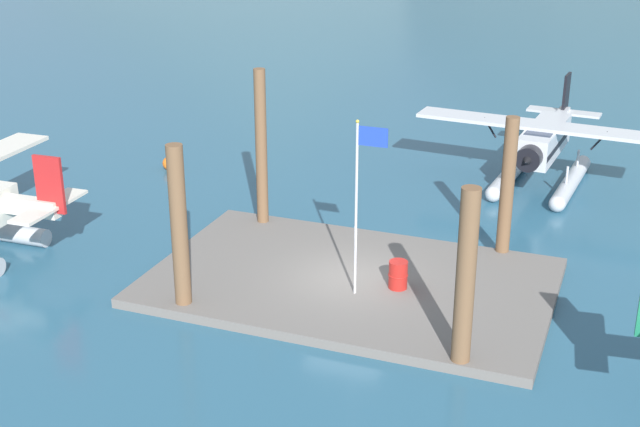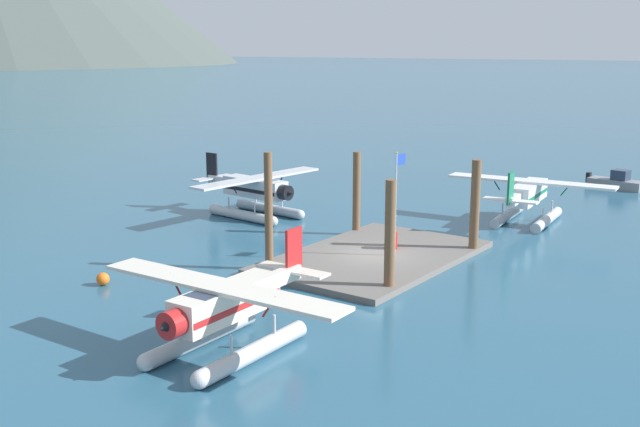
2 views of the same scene
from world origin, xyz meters
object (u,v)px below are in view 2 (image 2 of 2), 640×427
(mooring_buoy, at_px, (103,279))
(seaplane_white_stbd_aft, at_px, (528,198))
(seaplane_silver_bow_right, at_px, (256,193))
(boat_grey_open_se, at_px, (618,182))
(flagpole, at_px, (397,191))
(seaplane_cream_port_aft, at_px, (226,312))
(fuel_drum, at_px, (392,241))

(mooring_buoy, height_order, seaplane_white_stbd_aft, seaplane_white_stbd_aft)
(seaplane_silver_bow_right, bearing_deg, boat_grey_open_se, -34.08)
(flagpole, relative_size, seaplane_white_stbd_aft, 0.52)
(mooring_buoy, xyz_separation_m, seaplane_white_stbd_aft, (24.16, -11.27, 1.27))
(mooring_buoy, distance_m, seaplane_cream_port_aft, 10.57)
(seaplane_cream_port_aft, xyz_separation_m, seaplane_white_stbd_aft, (26.73, -1.10, 0.00))
(seaplane_cream_port_aft, bearing_deg, fuel_drum, 7.62)
(flagpole, xyz_separation_m, fuel_drum, (0.98, 0.81, -2.97))
(fuel_drum, bearing_deg, seaplane_white_stbd_aft, -15.26)
(seaplane_silver_bow_right, bearing_deg, flagpole, -106.14)
(fuel_drum, distance_m, seaplane_cream_port_aft, 15.40)
(boat_grey_open_se, bearing_deg, fuel_drum, 170.42)
(seaplane_silver_bow_right, height_order, seaplane_cream_port_aft, same)
(flagpole, relative_size, fuel_drum, 6.16)
(flagpole, distance_m, seaplane_cream_port_aft, 14.47)
(boat_grey_open_se, bearing_deg, seaplane_silver_bow_right, 145.92)
(boat_grey_open_se, bearing_deg, mooring_buoy, 162.27)
(mooring_buoy, bearing_deg, seaplane_cream_port_aft, -104.17)
(fuel_drum, height_order, boat_grey_open_se, boat_grey_open_se)
(fuel_drum, bearing_deg, seaplane_cream_port_aft, -172.38)
(fuel_drum, bearing_deg, mooring_buoy, 147.30)
(seaplane_cream_port_aft, bearing_deg, mooring_buoy, 75.83)
(seaplane_white_stbd_aft, bearing_deg, seaplane_cream_port_aft, 177.65)
(fuel_drum, xyz_separation_m, seaplane_white_stbd_aft, (11.49, -3.13, 0.84))
(fuel_drum, height_order, seaplane_silver_bow_right, seaplane_silver_bow_right)
(seaplane_silver_bow_right, distance_m, seaplane_cream_port_aft, 22.72)
(seaplane_white_stbd_aft, relative_size, boat_grey_open_se, 2.15)
(flagpole, bearing_deg, seaplane_cream_port_aft, -175.09)
(fuel_drum, bearing_deg, seaplane_silver_bow_right, 77.22)
(fuel_drum, bearing_deg, boat_grey_open_se, -9.58)
(boat_grey_open_se, bearing_deg, flagpole, 172.37)
(flagpole, xyz_separation_m, seaplane_silver_bow_right, (3.68, 12.72, -2.13))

